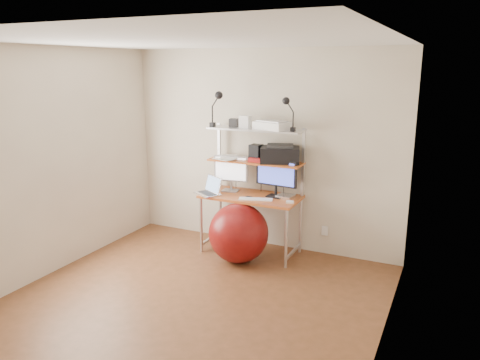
{
  "coord_description": "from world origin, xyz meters",
  "views": [
    {
      "loc": [
        2.23,
        -3.61,
        2.29
      ],
      "look_at": [
        -0.01,
        1.15,
        1.0
      ],
      "focal_mm": 35.0,
      "sensor_mm": 36.0,
      "label": 1
    }
  ],
  "objects_px": {
    "monitor_silver": "(231,171)",
    "laptop": "(210,190)",
    "monitor_black": "(276,175)",
    "exercise_ball": "(239,233)",
    "printer": "(280,154)"
  },
  "relations": [
    {
      "from": "laptop",
      "to": "printer",
      "type": "xyz_separation_m",
      "value": [
        0.79,
        0.31,
        0.47
      ]
    },
    {
      "from": "monitor_silver",
      "to": "printer",
      "type": "bearing_deg",
      "value": -2.63
    },
    {
      "from": "monitor_black",
      "to": "laptop",
      "type": "xyz_separation_m",
      "value": [
        -0.78,
        -0.23,
        -0.22
      ]
    },
    {
      "from": "monitor_black",
      "to": "printer",
      "type": "bearing_deg",
      "value": 85.12
    },
    {
      "from": "monitor_silver",
      "to": "printer",
      "type": "height_order",
      "value": "printer"
    },
    {
      "from": "monitor_silver",
      "to": "exercise_ball",
      "type": "bearing_deg",
      "value": -62.89
    },
    {
      "from": "laptop",
      "to": "monitor_black",
      "type": "bearing_deg",
      "value": 47.14
    },
    {
      "from": "monitor_silver",
      "to": "laptop",
      "type": "xyz_separation_m",
      "value": [
        -0.17,
        -0.24,
        -0.21
      ]
    },
    {
      "from": "laptop",
      "to": "exercise_ball",
      "type": "xyz_separation_m",
      "value": [
        0.47,
        -0.18,
        -0.43
      ]
    },
    {
      "from": "monitor_black",
      "to": "laptop",
      "type": "bearing_deg",
      "value": -157.56
    },
    {
      "from": "laptop",
      "to": "exercise_ball",
      "type": "bearing_deg",
      "value": 10.1
    },
    {
      "from": "monitor_silver",
      "to": "laptop",
      "type": "bearing_deg",
      "value": -133.6
    },
    {
      "from": "monitor_black",
      "to": "laptop",
      "type": "relative_size",
      "value": 1.32
    },
    {
      "from": "laptop",
      "to": "printer",
      "type": "relative_size",
      "value": 0.76
    },
    {
      "from": "printer",
      "to": "monitor_black",
      "type": "bearing_deg",
      "value": -119.59
    }
  ]
}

